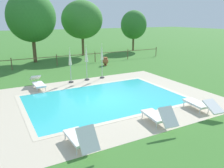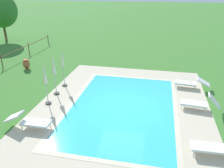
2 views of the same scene
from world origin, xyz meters
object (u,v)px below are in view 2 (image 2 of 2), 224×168
sun_lounger_north_near_steps (216,146)px  tree_centre (1,10)px  sun_lounger_north_end (191,83)px  patio_umbrella_closed_row_west (62,62)px  sun_lounger_north_far (29,121)px  patio_umbrella_closed_row_mid_west (54,68)px  sun_lounger_north_mid (199,103)px  patio_umbrella_closed_row_centre (45,78)px  terracotta_urn_by_tree (26,64)px

sun_lounger_north_near_steps → tree_centre: size_ratio=0.35×
sun_lounger_north_end → tree_centre: 21.41m
patio_umbrella_closed_row_west → sun_lounger_north_far: bearing=-176.2°
tree_centre → patio_umbrella_closed_row_west: bearing=-132.1°
patio_umbrella_closed_row_mid_west → tree_centre: (11.50, 11.42, 1.73)m
patio_umbrella_closed_row_west → sun_lounger_north_mid: bearing=-99.7°
patio_umbrella_closed_row_centre → tree_centre: size_ratio=0.45×
patio_umbrella_closed_row_west → tree_centre: tree_centre is taller
sun_lounger_north_near_steps → patio_umbrella_closed_row_centre: size_ratio=0.78×
sun_lounger_north_mid → terracotta_urn_by_tree: size_ratio=2.60×
sun_lounger_north_mid → sun_lounger_north_end: bearing=3.4°
terracotta_urn_by_tree → tree_centre: tree_centre is taller
sun_lounger_north_near_steps → sun_lounger_north_mid: size_ratio=0.95×
tree_centre → patio_umbrella_closed_row_mid_west: bearing=-135.2°
sun_lounger_north_near_steps → tree_centre: bearing=52.3°
sun_lounger_north_end → terracotta_urn_by_tree: terracotta_urn_by_tree is taller
patio_umbrella_closed_row_mid_west → tree_centre: tree_centre is taller
sun_lounger_north_mid → tree_centre: bearing=58.9°
patio_umbrella_closed_row_west → patio_umbrella_closed_row_mid_west: patio_umbrella_closed_row_west is taller
sun_lounger_north_far → patio_umbrella_closed_row_west: size_ratio=0.83×
sun_lounger_north_end → patio_umbrella_closed_row_centre: size_ratio=0.89×
sun_lounger_north_far → tree_centre: tree_centre is taller
patio_umbrella_closed_row_mid_west → patio_umbrella_closed_row_centre: (-1.20, -0.07, -0.11)m
patio_umbrella_closed_row_mid_west → sun_lounger_north_near_steps: bearing=-113.9°
sun_lounger_north_near_steps → terracotta_urn_by_tree: size_ratio=2.46×
sun_lounger_north_far → tree_centre: size_ratio=0.40×
patio_umbrella_closed_row_west → tree_centre: bearing=47.9°
sun_lounger_north_near_steps → sun_lounger_north_end: sun_lounger_north_near_steps is taller
sun_lounger_north_far → patio_umbrella_closed_row_west: patio_umbrella_closed_row_west is taller
sun_lounger_north_near_steps → sun_lounger_north_end: bearing=2.9°
patio_umbrella_closed_row_mid_west → patio_umbrella_closed_row_west: bearing=-0.2°
patio_umbrella_closed_row_centre → sun_lounger_north_far: bearing=-173.8°
sun_lounger_north_near_steps → sun_lounger_north_mid: (3.44, 0.15, -0.01)m
sun_lounger_north_near_steps → sun_lounger_north_far: 7.79m
sun_lounger_north_far → patio_umbrella_closed_row_mid_west: size_ratio=0.84×
sun_lounger_north_mid → sun_lounger_north_end: 2.68m
patio_umbrella_closed_row_centre → terracotta_urn_by_tree: bearing=41.0°
sun_lounger_north_mid → patio_umbrella_closed_row_west: size_ratio=0.78×
sun_lounger_north_far → sun_lounger_north_end: size_ratio=0.98×
sun_lounger_north_far → patio_umbrella_closed_row_centre: 2.54m
terracotta_urn_by_tree → tree_centre: 11.25m
terracotta_urn_by_tree → patio_umbrella_closed_row_mid_west: bearing=-131.1°
sun_lounger_north_far → patio_umbrella_closed_row_west: 4.81m
patio_umbrella_closed_row_mid_west → sun_lounger_north_end: bearing=-72.1°
sun_lounger_north_end → patio_umbrella_closed_row_centre: patio_umbrella_closed_row_centre is taller
patio_umbrella_closed_row_west → patio_umbrella_closed_row_centre: bearing=-178.5°
sun_lounger_north_far → tree_centre: 19.23m
patio_umbrella_closed_row_centre → sun_lounger_north_near_steps: bearing=-106.6°
sun_lounger_north_near_steps → terracotta_urn_by_tree: bearing=59.6°
patio_umbrella_closed_row_centre → terracotta_urn_by_tree: patio_umbrella_closed_row_centre is taller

